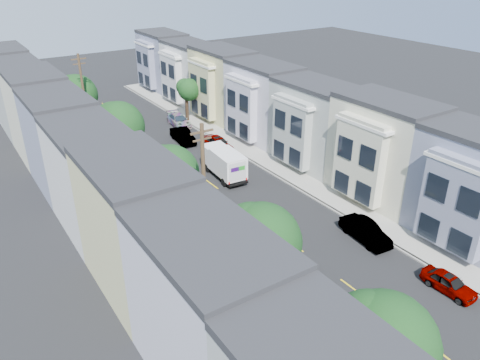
% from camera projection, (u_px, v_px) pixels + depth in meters
% --- Properties ---
extents(ground, '(160.00, 160.00, 0.00)m').
position_uv_depth(ground, '(294.00, 245.00, 34.76)').
color(ground, black).
rests_on(ground, ground).
extents(road_slab, '(12.00, 70.00, 0.02)m').
position_uv_depth(road_slab, '(196.00, 173.00, 45.98)').
color(road_slab, black).
rests_on(road_slab, ground).
extents(curb_left, '(0.30, 70.00, 0.15)m').
position_uv_depth(curb_left, '(139.00, 188.00, 42.95)').
color(curb_left, gray).
rests_on(curb_left, ground).
extents(curb_right, '(0.30, 70.00, 0.15)m').
position_uv_depth(curb_right, '(247.00, 159.00, 48.95)').
color(curb_right, gray).
rests_on(curb_right, ground).
extents(sidewalk_left, '(2.60, 70.00, 0.15)m').
position_uv_depth(sidewalk_left, '(125.00, 191.00, 42.30)').
color(sidewalk_left, gray).
rests_on(sidewalk_left, ground).
extents(sidewalk_right, '(2.60, 70.00, 0.15)m').
position_uv_depth(sidewalk_right, '(257.00, 156.00, 49.59)').
color(sidewalk_right, gray).
rests_on(sidewalk_right, ground).
extents(centerline, '(0.12, 70.00, 0.01)m').
position_uv_depth(centerline, '(196.00, 173.00, 45.98)').
color(centerline, gold).
rests_on(centerline, ground).
extents(townhouse_row_left, '(5.00, 70.00, 8.50)m').
position_uv_depth(townhouse_row_left, '(83.00, 203.00, 40.45)').
color(townhouse_row_left, '#A2A7A2').
rests_on(townhouse_row_left, ground).
extents(townhouse_row_right, '(5.00, 70.00, 8.50)m').
position_uv_depth(townhouse_row_right, '(285.00, 149.00, 51.51)').
color(townhouse_row_right, '#A2A7A2').
rests_on(townhouse_row_right, ground).
extents(tree_a, '(4.70, 4.70, 7.02)m').
position_uv_depth(tree_a, '(382.00, 346.00, 19.76)').
color(tree_a, black).
rests_on(tree_a, ground).
extents(tree_b, '(4.70, 4.70, 7.22)m').
position_uv_depth(tree_b, '(260.00, 244.00, 26.31)').
color(tree_b, black).
rests_on(tree_b, ground).
extents(tree_c, '(4.47, 4.47, 6.79)m').
position_uv_depth(tree_c, '(169.00, 174.00, 35.17)').
color(tree_c, black).
rests_on(tree_c, ground).
extents(tree_d, '(4.70, 4.70, 7.51)m').
position_uv_depth(tree_d, '(118.00, 127.00, 42.79)').
color(tree_d, black).
rests_on(tree_d, ground).
extents(tree_e, '(4.62, 4.62, 7.31)m').
position_uv_depth(tree_e, '(76.00, 95.00, 52.84)').
color(tree_e, black).
rests_on(tree_e, ground).
extents(tree_far_r, '(2.79, 2.79, 5.44)m').
position_uv_depth(tree_far_r, '(188.00, 90.00, 58.39)').
color(tree_far_r, black).
rests_on(tree_far_r, ground).
extents(utility_pole_near, '(1.60, 0.26, 10.00)m').
position_uv_depth(utility_pole_near, '(204.00, 195.00, 30.86)').
color(utility_pole_near, '#42301E').
rests_on(utility_pole_near, ground).
extents(utility_pole_far, '(1.60, 0.26, 10.00)m').
position_uv_depth(utility_pole_far, '(85.00, 101.00, 50.30)').
color(utility_pole_far, '#42301E').
rests_on(utility_pole_far, ground).
extents(fedex_truck, '(2.19, 5.69, 2.73)m').
position_uv_depth(fedex_truck, '(224.00, 162.00, 44.63)').
color(fedex_truck, white).
rests_on(fedex_truck, ground).
extents(lead_sedan, '(2.02, 4.63, 1.50)m').
position_uv_depth(lead_sedan, '(183.00, 136.00, 53.08)').
color(lead_sedan, black).
rests_on(lead_sedan, ground).
extents(parked_left_b, '(1.67, 4.23, 1.36)m').
position_uv_depth(parked_left_b, '(305.00, 319.00, 26.82)').
color(parked_left_b, black).
rests_on(parked_left_b, ground).
extents(parked_left_c, '(2.12, 4.93, 1.47)m').
position_uv_depth(parked_left_c, '(239.00, 258.00, 31.99)').
color(parked_left_c, '#B0B6C0').
rests_on(parked_left_c, ground).
extents(parked_left_d, '(3.11, 5.78, 1.54)m').
position_uv_depth(parked_left_d, '(172.00, 198.00, 39.68)').
color(parked_left_d, '#591219').
rests_on(parked_left_d, ground).
extents(parked_right_a, '(1.54, 3.81, 1.23)m').
position_uv_depth(parked_right_a, '(449.00, 283.00, 29.80)').
color(parked_right_a, '#404040').
rests_on(parked_right_a, ground).
extents(parked_right_b, '(2.00, 4.56, 1.48)m').
position_uv_depth(parked_right_b, '(365.00, 231.00, 35.06)').
color(parked_right_b, silver).
rests_on(parked_right_b, ground).
extents(parked_right_c, '(1.88, 4.70, 1.51)m').
position_uv_depth(parked_right_c, '(218.00, 143.00, 51.02)').
color(parked_right_c, black).
rests_on(parked_right_c, ground).
extents(parked_right_d, '(2.39, 4.78, 1.38)m').
position_uv_depth(parked_right_d, '(179.00, 120.00, 58.14)').
color(parked_right_d, black).
rests_on(parked_right_d, ground).
extents(motorcycle, '(0.27, 1.96, 0.78)m').
position_uv_depth(motorcycle, '(462.00, 290.00, 29.54)').
color(motorcycle, black).
rests_on(motorcycle, ground).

